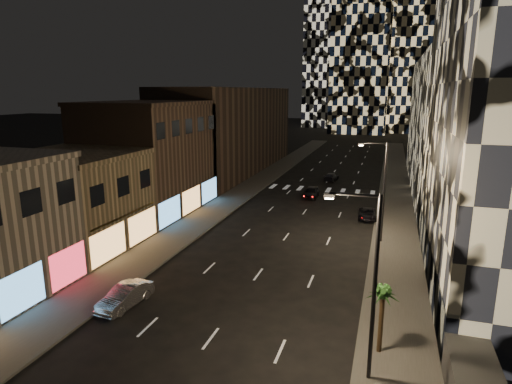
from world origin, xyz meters
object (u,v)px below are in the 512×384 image
Objects in this scene: streetlight_near at (370,276)px; car_dark_oncoming at (331,177)px; car_silver_parked at (125,296)px; car_dark_rightlane at (367,214)px; car_dark_midlane at (311,192)px; streetlight_far at (382,185)px; palm_tree at (383,298)px.

streetlight_near is 2.17× the size of car_dark_oncoming.
car_silver_parked is at bearing 85.84° from car_dark_oncoming.
car_dark_rightlane is at bearing 67.82° from car_silver_parked.
car_dark_midlane is 1.05× the size of car_dark_rightlane.
streetlight_near is 1.00× the size of streetlight_far.
car_dark_rightlane is (13.68, 24.53, -0.13)m from car_silver_parked.
car_silver_parked is 28.09m from car_dark_rightlane.
palm_tree is (0.65, 2.35, -2.13)m from streetlight_near.
car_silver_parked is 32.73m from car_dark_midlane.
streetlight_far is 2.42× the size of palm_tree.
car_silver_parked is 1.04× the size of car_dark_rightlane.
car_dark_rightlane is 1.08× the size of palm_tree.
streetlight_far is 23.34m from car_silver_parked.
car_dark_rightlane is at bearing 100.51° from streetlight_far.
car_dark_oncoming is 1.11× the size of palm_tree.
car_dark_midlane is at bearing 90.24° from car_dark_oncoming.
streetlight_far is 2.13× the size of car_dark_midlane.
streetlight_near is at bearing -75.92° from car_dark_midlane.
streetlight_near is 2.42× the size of palm_tree.
car_dark_rightlane is at bearing 92.84° from streetlight_near.
streetlight_far reaches higher than car_dark_midlane.
car_dark_oncoming is at bearing 99.58° from streetlight_near.
car_dark_oncoming is at bearing 87.65° from car_silver_parked.
car_dark_rightlane is 25.17m from palm_tree.
car_dark_oncoming is (1.00, 11.61, -0.12)m from car_dark_midlane.
streetlight_near reaches higher than palm_tree.
car_dark_oncoming is at bearing 84.93° from car_dark_midlane.
car_dark_oncoming is 45.07m from palm_tree.
streetlight_far reaches higher than car_dark_rightlane.
car_dark_oncoming is 20.30m from car_dark_rightlane.
streetlight_near is 2.24× the size of car_dark_rightlane.
streetlight_near is 2.16× the size of car_silver_parked.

